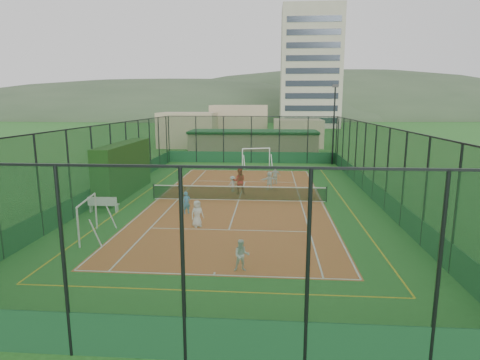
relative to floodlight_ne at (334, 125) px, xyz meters
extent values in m
plane|color=#24591E|center=(-8.60, -16.60, -4.12)|extent=(300.00, 300.00, 0.00)
cube|color=#BF4E2A|center=(-8.60, -16.60, -4.12)|extent=(11.17, 23.97, 0.01)
cube|color=beige|center=(3.40, 65.40, 10.88)|extent=(15.00, 12.00, 30.00)
cube|color=black|center=(-16.90, -15.24, -2.31)|extent=(1.24, 8.29, 3.63)
imported|color=white|center=(-10.31, -22.57, -3.41)|extent=(0.83, 0.77, 1.42)
imported|color=#437FBE|center=(-11.40, -20.09, -3.46)|extent=(0.57, 0.52, 1.31)
imported|color=silver|center=(-7.57, -28.01, -3.48)|extent=(0.67, 0.55, 1.27)
imported|color=silver|center=(-9.24, -14.14, -3.52)|extent=(0.88, 0.80, 1.19)
imported|color=silver|center=(-6.11, -11.02, -3.42)|extent=(0.84, 0.40, 1.39)
imported|color=white|center=(-6.57, -13.15, -3.42)|extent=(1.36, 0.76, 1.39)
imported|color=#AA121A|center=(-8.71, -14.73, -3.18)|extent=(0.98, 0.80, 1.87)
sphere|color=#CCE033|center=(-6.86, -15.52, -4.08)|extent=(0.07, 0.07, 0.07)
sphere|color=#CCE033|center=(-6.77, -14.67, -4.08)|extent=(0.07, 0.07, 0.07)
sphere|color=#CCE033|center=(-9.47, -15.54, -4.08)|extent=(0.07, 0.07, 0.07)
sphere|color=#CCE033|center=(-6.40, -15.91, -4.08)|extent=(0.07, 0.07, 0.07)
sphere|color=#CCE033|center=(-9.38, -15.22, -4.08)|extent=(0.07, 0.07, 0.07)
sphere|color=#CCE033|center=(-10.34, -14.65, -4.08)|extent=(0.07, 0.07, 0.07)
sphere|color=#CCE033|center=(-6.44, -15.00, -4.08)|extent=(0.07, 0.07, 0.07)
camera|label=1|loc=(-6.52, -42.60, 2.33)|focal=30.00mm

